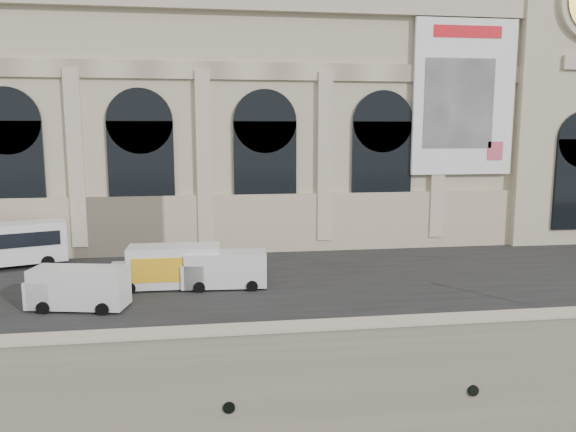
# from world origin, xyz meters

# --- Properties ---
(quay) EXTENTS (160.00, 70.00, 6.00)m
(quay) POSITION_xyz_m (0.00, 35.00, 3.00)
(quay) COLOR gray
(quay) RESTS_ON ground
(street) EXTENTS (160.00, 24.00, 0.06)m
(street) POSITION_xyz_m (0.00, 14.00, 6.03)
(street) COLOR #2D2D2D
(street) RESTS_ON quay
(parapet) EXTENTS (160.00, 1.40, 1.21)m
(parapet) POSITION_xyz_m (0.00, 0.60, 6.62)
(parapet) COLOR gray
(parapet) RESTS_ON quay
(museum) EXTENTS (69.00, 18.70, 29.10)m
(museum) POSITION_xyz_m (-5.98, 30.86, 19.72)
(museum) COLOR #BAB08F
(museum) RESTS_ON quay
(clock_pavilion) EXTENTS (13.00, 14.72, 36.70)m
(clock_pavilion) POSITION_xyz_m (34.00, 27.93, 23.42)
(clock_pavilion) COLOR #BAB08F
(clock_pavilion) RESTS_ON quay
(van_b) EXTENTS (5.88, 3.20, 2.48)m
(van_b) POSITION_xyz_m (-6.54, 8.34, 7.27)
(van_b) COLOR silver
(van_b) RESTS_ON quay
(van_c) EXTENTS (5.57, 2.51, 2.43)m
(van_c) POSITION_xyz_m (1.96, 11.54, 7.24)
(van_c) COLOR silver
(van_c) RESTS_ON quay
(box_truck) EXTENTS (7.11, 2.64, 2.84)m
(box_truck) POSITION_xyz_m (-1.44, 11.98, 7.43)
(box_truck) COLOR silver
(box_truck) RESTS_ON quay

